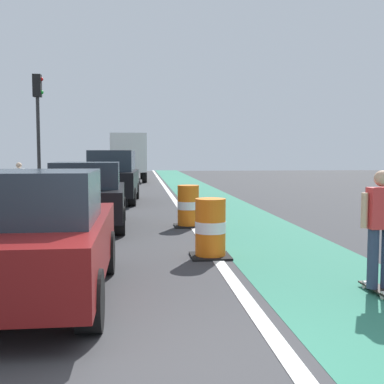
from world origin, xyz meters
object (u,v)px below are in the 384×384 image
skateboarder_on_lane (381,228)px  traffic_barrel_front (210,229)px  pedestrian_crossing (19,184)px  traffic_barrel_mid (188,206)px  parked_suv_third (113,176)px  traffic_light_corner (38,114)px  parked_sedan_second (87,196)px  delivery_truck_down_block (129,155)px  parked_sedan_nearest (34,237)px

skateboarder_on_lane → traffic_barrel_front: size_ratio=1.55×
pedestrian_crossing → traffic_barrel_mid: bearing=-42.0°
parked_suv_third → traffic_barrel_front: bearing=-77.2°
traffic_barrel_front → traffic_barrel_mid: 3.79m
traffic_light_corner → traffic_barrel_front: bearing=-64.9°
skateboarder_on_lane → parked_sedan_second: (-4.60, 6.37, -0.08)m
traffic_light_corner → pedestrian_crossing: (-0.13, -2.79, -2.64)m
delivery_truck_down_block → pedestrian_crossing: size_ratio=4.75×
skateboarder_on_lane → parked_suv_third: bearing=108.5°
parked_sedan_second → traffic_light_corner: 8.62m
skateboarder_on_lane → parked_sedan_second: parked_sedan_second is taller
traffic_barrel_mid → traffic_light_corner: bearing=124.7°
parked_sedan_nearest → traffic_light_corner: size_ratio=0.81×
traffic_barrel_mid → parked_sedan_second: bearing=179.7°
pedestrian_crossing → delivery_truck_down_block: bearing=78.6°
skateboarder_on_lane → parked_sedan_nearest: parked_sedan_nearest is taller
skateboarder_on_lane → parked_suv_third: size_ratio=0.36×
traffic_barrel_mid → traffic_light_corner: traffic_light_corner is taller
parked_sedan_nearest → traffic_light_corner: bearing=101.2°
skateboarder_on_lane → pedestrian_crossing: skateboarder_on_lane is taller
traffic_barrel_front → traffic_barrel_mid: bearing=90.6°
traffic_barrel_front → pedestrian_crossing: size_ratio=0.68×
skateboarder_on_lane → traffic_light_corner: (-7.36, 14.09, 2.59)m
parked_sedan_nearest → delivery_truck_down_block: bearing=88.9°
traffic_barrel_mid → delivery_truck_down_block: size_ratio=0.14×
parked_suv_third → delivery_truck_down_block: bearing=89.1°
pedestrian_crossing → traffic_barrel_front: bearing=-57.7°
traffic_barrel_front → traffic_barrel_mid: (-0.04, 3.79, 0.00)m
parked_sedan_second → traffic_light_corner: (-2.76, 7.72, 2.67)m
traffic_barrel_front → traffic_light_corner: 13.07m
delivery_truck_down_block → traffic_light_corner: size_ratio=1.50×
parked_sedan_second → delivery_truck_down_block: 21.78m
traffic_barrel_front → traffic_light_corner: traffic_light_corner is taller
parked_sedan_second → delivery_truck_down_block: bearing=88.7°
skateboarder_on_lane → traffic_barrel_front: skateboarder_on_lane is taller
parked_sedan_nearest → parked_sedan_second: size_ratio=0.99×
parked_suv_third → delivery_truck_down_block: 15.16m
parked_suv_third → traffic_barrel_mid: parked_suv_third is taller
parked_sedan_nearest → delivery_truck_down_block: (0.51, 27.94, 1.01)m
traffic_light_corner → parked_suv_third: bearing=-20.1°
parked_sedan_nearest → traffic_light_corner: (-2.75, 13.92, 2.67)m
skateboarder_on_lane → pedestrian_crossing: 13.56m
parked_sedan_nearest → traffic_light_corner: traffic_light_corner is taller
parked_suv_third → pedestrian_crossing: parked_suv_third is taller
parked_sedan_nearest → traffic_barrel_front: (2.65, 2.39, -0.30)m
skateboarder_on_lane → traffic_light_corner: traffic_light_corner is taller
parked_sedan_nearest → traffic_barrel_front: size_ratio=3.77×
parked_sedan_second → traffic_barrel_mid: (2.60, -0.02, -0.30)m
skateboarder_on_lane → parked_sedan_nearest: (-4.61, 0.18, -0.08)m
traffic_barrel_mid → pedestrian_crossing: pedestrian_crossing is taller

